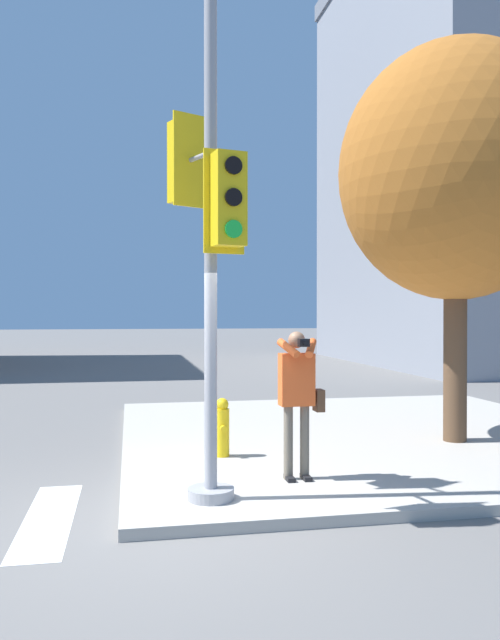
{
  "coord_description": "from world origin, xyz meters",
  "views": [
    {
      "loc": [
        -0.4,
        -6.23,
        2.07
      ],
      "look_at": [
        0.97,
        0.81,
        2.0
      ],
      "focal_mm": 35.0,
      "sensor_mm": 36.0,
      "label": 1
    }
  ],
  "objects": [
    {
      "name": "sidewalk_corner",
      "position": [
        3.5,
        3.5,
        0.06
      ],
      "size": [
        8.0,
        8.0,
        0.12
      ],
      "color": "#ADA89E",
      "rests_on": "ground_plane"
    },
    {
      "name": "ground_plane",
      "position": [
        0.0,
        0.0,
        0.0
      ],
      "size": [
        160.0,
        160.0,
        0.0
      ],
      "primitive_type": "plane",
      "color": "slate"
    },
    {
      "name": "person_photographer",
      "position": [
        1.55,
        0.86,
        1.16
      ],
      "size": [
        0.58,
        0.54,
        1.74
      ],
      "color": "black",
      "rests_on": "sidewalk_corner"
    },
    {
      "name": "building_right",
      "position": [
        14.81,
        17.69,
        8.93
      ],
      "size": [
        11.67,
        13.82,
        17.83
      ],
      "color": "gray",
      "rests_on": "ground_plane"
    },
    {
      "name": "fire_hydrant",
      "position": [
        0.85,
        2.18,
        0.52
      ],
      "size": [
        0.2,
        0.26,
        0.8
      ],
      "color": "yellow",
      "rests_on": "sidewalk_corner"
    },
    {
      "name": "street_tree",
      "position": [
        4.51,
        2.53,
        4.22
      ],
      "size": [
        3.56,
        3.56,
        6.08
      ],
      "color": "brown",
      "rests_on": "sidewalk_corner"
    },
    {
      "name": "traffic_signal_pole",
      "position": [
        0.4,
        0.24,
        2.93
      ],
      "size": [
        0.71,
        1.37,
        5.34
      ],
      "color": "#939399",
      "rests_on": "sidewalk_corner"
    }
  ]
}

